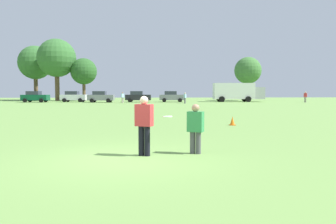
{
  "coord_description": "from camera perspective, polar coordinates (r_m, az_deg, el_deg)",
  "views": [
    {
      "loc": [
        0.65,
        -8.88,
        1.86
      ],
      "look_at": [
        1.38,
        2.76,
        1.11
      ],
      "focal_mm": 35.0,
      "sensor_mm": 36.0,
      "label": 1
    }
  ],
  "objects": [
    {
      "name": "tree_far_west_pine",
      "position": [
        65.07,
        13.74,
        7.01
      ],
      "size": [
        5.13,
        5.13,
        8.34
      ],
      "color": "brown",
      "rests_on": "ground"
    },
    {
      "name": "bystander_sideline_watcher",
      "position": [
        48.45,
        2.98,
        2.57
      ],
      "size": [
        0.43,
        0.51,
        1.61
      ],
      "color": "#4C4C51",
      "rests_on": "ground"
    },
    {
      "name": "ground_plane",
      "position": [
        9.09,
        -7.7,
        -8.15
      ],
      "size": [
        163.55,
        163.55,
        0.0
      ],
      "primitive_type": "plane",
      "color": "#6B9347"
    },
    {
      "name": "parked_car_near_left",
      "position": [
        57.68,
        -22.14,
        2.5
      ],
      "size": [
        4.29,
        2.4,
        1.82
      ],
      "color": "#0C4C2D",
      "rests_on": "ground"
    },
    {
      "name": "tree_east_oak",
      "position": [
        65.15,
        -18.82,
        8.85
      ],
      "size": [
        7.1,
        7.1,
        11.53
      ],
      "color": "brown",
      "rests_on": "ground"
    },
    {
      "name": "bystander_field_marshal",
      "position": [
        50.8,
        -7.91,
        2.63
      ],
      "size": [
        0.53,
        0.49,
        1.67
      ],
      "color": "gray",
      "rests_on": "ground"
    },
    {
      "name": "parked_car_near_right",
      "position": [
        54.89,
        0.65,
        2.72
      ],
      "size": [
        4.29,
        2.4,
        1.82
      ],
      "color": "slate",
      "rests_on": "ground"
    },
    {
      "name": "parked_car_mid_right",
      "position": [
        54.61,
        -5.25,
        2.7
      ],
      "size": [
        4.29,
        2.4,
        1.82
      ],
      "color": "black",
      "rests_on": "ground"
    },
    {
      "name": "traffic_cone",
      "position": [
        18.1,
        11.15,
        -1.55
      ],
      "size": [
        0.32,
        0.32,
        0.48
      ],
      "color": "#D8590C",
      "rests_on": "ground"
    },
    {
      "name": "parked_car_center",
      "position": [
        54.24,
        -11.63,
        2.63
      ],
      "size": [
        4.29,
        2.4,
        1.82
      ],
      "color": "slate",
      "rests_on": "ground"
    },
    {
      "name": "player_thrower",
      "position": [
        9.38,
        -4.17,
        -1.79
      ],
      "size": [
        0.55,
        0.44,
        1.72
      ],
      "color": "black",
      "rests_on": "ground"
    },
    {
      "name": "box_truck",
      "position": [
        57.16,
        11.95,
        3.51
      ],
      "size": [
        8.62,
        3.32,
        3.18
      ],
      "color": "white",
      "rests_on": "ground"
    },
    {
      "name": "parked_car_mid_left",
      "position": [
        57.15,
        -16.15,
        2.61
      ],
      "size": [
        4.29,
        2.4,
        1.82
      ],
      "color": "silver",
      "rests_on": "ground"
    },
    {
      "name": "tree_east_birch",
      "position": [
        71.31,
        -22.11,
        7.94
      ],
      "size": [
        6.69,
        6.69,
        10.87
      ],
      "color": "brown",
      "rests_on": "ground"
    },
    {
      "name": "tree_far_east_pine",
      "position": [
        63.86,
        -14.47,
        6.84
      ],
      "size": [
        4.91,
        4.91,
        7.98
      ],
      "color": "brown",
      "rests_on": "ground"
    },
    {
      "name": "frisbee",
      "position": [
        9.27,
        -0.08,
        -0.79
      ],
      "size": [
        0.27,
        0.27,
        0.04
      ],
      "color": "white"
    },
    {
      "name": "bystander_far_jogger",
      "position": [
        57.43,
        22.8,
        2.53
      ],
      "size": [
        0.55,
        0.5,
        1.73
      ],
      "color": "gray",
      "rests_on": "ground"
    },
    {
      "name": "player_defender",
      "position": [
        9.73,
        4.81,
        -2.47
      ],
      "size": [
        0.53,
        0.44,
        1.48
      ],
      "color": "#4C4C51",
      "rests_on": "ground"
    }
  ]
}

